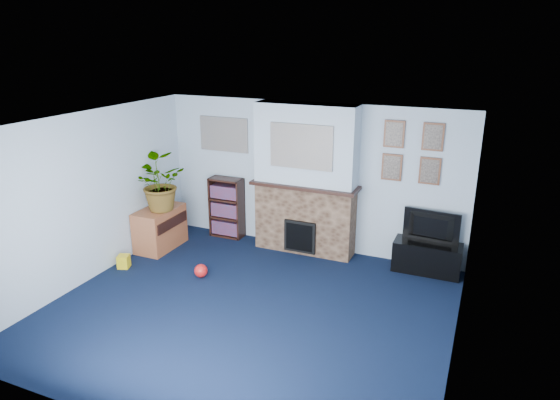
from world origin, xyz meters
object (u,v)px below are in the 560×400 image
at_px(television, 430,228).
at_px(bookshelf, 227,209).
at_px(sideboard, 160,228).
at_px(tv_stand, 427,258).

distance_m(television, bookshelf, 3.42).
height_order(television, bookshelf, bookshelf).
distance_m(bookshelf, sideboard, 1.19).
bearing_deg(bookshelf, sideboard, -130.95).
bearing_deg(sideboard, tv_stand, 10.99).
bearing_deg(television, tv_stand, 95.39).
distance_m(television, sideboard, 4.29).
bearing_deg(sideboard, television, 11.25).
height_order(tv_stand, television, television).
relative_size(tv_stand, television, 1.19).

